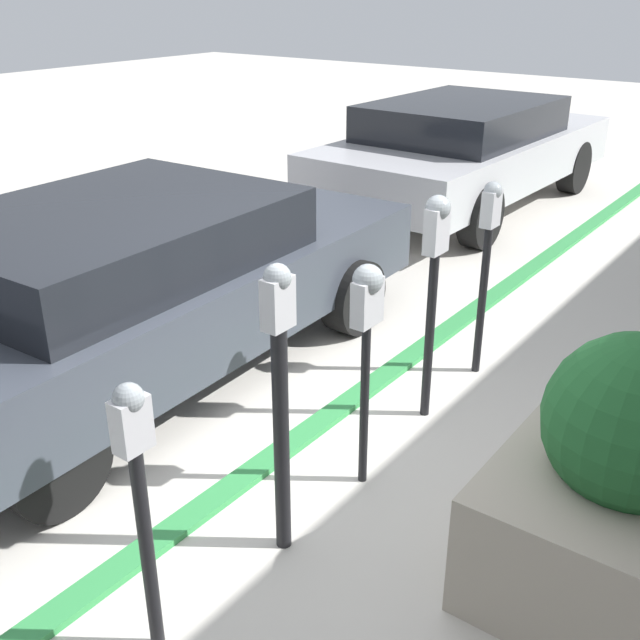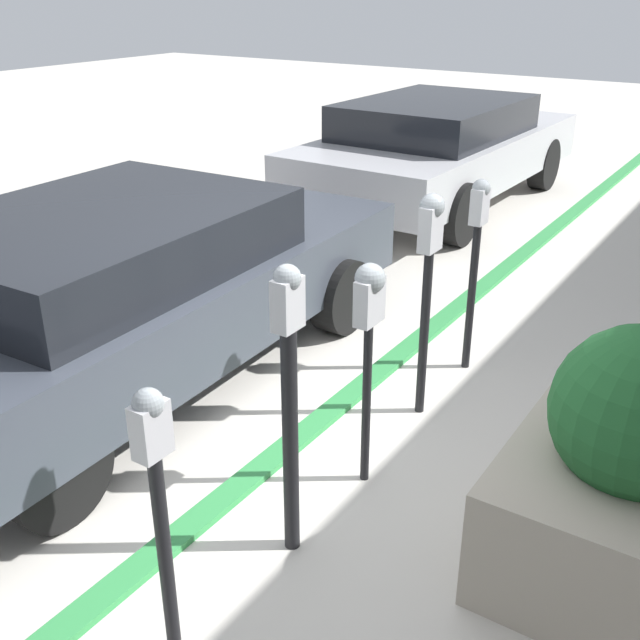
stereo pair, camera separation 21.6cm
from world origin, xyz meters
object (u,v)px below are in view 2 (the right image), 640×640
parking_meter_nearest (157,486)px  parking_meter_second (289,386)px  parking_meter_farthest (476,242)px  parked_car_rear (439,147)px  planter_box (627,479)px  parked_car_middle (122,286)px  parking_meter_fourth (429,260)px  parking_meter_middle (369,317)px

parking_meter_nearest → parking_meter_second: (0.83, -0.04, 0.06)m
parking_meter_farthest → parked_car_rear: (4.01, 2.15, -0.26)m
planter_box → parked_car_middle: planter_box is taller
parking_meter_farthest → planter_box: parking_meter_farthest is taller
parking_meter_fourth → parking_meter_farthest: size_ratio=1.05×
parking_meter_middle → planter_box: bearing=-88.4°
parking_meter_fourth → parking_meter_farthest: (0.77, -0.00, -0.10)m
parking_meter_farthest → planter_box: (-1.59, -1.45, -0.46)m
parking_meter_fourth → parked_car_middle: size_ratio=0.32×
parking_meter_nearest → parking_meter_middle: 1.54m
parking_meter_second → parked_car_middle: bearing=67.2°
parked_car_middle → parked_car_rear: bearing=-1.1°
parked_car_middle → parked_car_rear: size_ratio=1.00×
parking_meter_nearest → planter_box: 2.16m
parked_car_middle → planter_box: bearing=-94.5°
parking_meter_second → parking_meter_fourth: bearing=1.6°
parking_meter_nearest → parking_meter_second: size_ratio=0.85×
parking_meter_farthest → parked_car_middle: parking_meter_farthest is taller
parking_meter_middle → parked_car_middle: 2.14m
parking_meter_second → parked_car_rear: 6.70m
planter_box → parked_car_rear: (5.60, 3.60, 0.19)m
parked_car_middle → parking_meter_second: bearing=-115.0°
parking_meter_middle → parking_meter_fourth: size_ratio=0.89×
parking_meter_middle → parking_meter_fourth: (0.86, 0.07, 0.05)m
planter_box → parked_car_middle: size_ratio=0.28×
parking_meter_second → parking_meter_middle: size_ratio=1.15×
parking_meter_fourth → planter_box: (-0.82, -1.46, -0.55)m
parking_meter_middle → parked_car_middle: size_ratio=0.29×
parking_meter_farthest → planter_box: 2.20m
parking_meter_farthest → parked_car_middle: bearing=125.5°
planter_box → parked_car_middle: 3.50m
parking_meter_second → parking_meter_middle: 0.70m
parking_meter_fourth → parked_car_middle: parking_meter_fourth is taller
parking_meter_second → parked_car_middle: size_ratio=0.33×
parking_meter_nearest → parking_meter_farthest: (3.16, 0.00, 0.10)m
parking_meter_second → parking_meter_fourth: 1.56m
parking_meter_second → parking_meter_farthest: (2.32, 0.04, 0.05)m
parking_meter_nearest → parked_car_rear: 7.48m
parking_meter_fourth → parking_meter_second: bearing=-178.4°
parking_meter_middle → parking_meter_farthest: (1.63, 0.06, -0.05)m
parking_meter_second → parking_meter_nearest: bearing=177.5°
planter_box → parking_meter_nearest: bearing=137.3°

